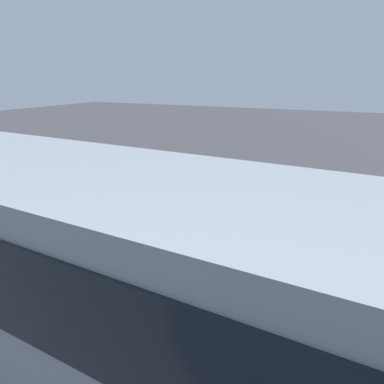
{
  "coord_description": "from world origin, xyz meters",
  "views": [
    {
      "loc": [
        -2.24,
        8.37,
        4.27
      ],
      "look_at": [
        1.93,
        -0.18,
        1.1
      ],
      "focal_mm": 32.77,
      "sensor_mm": 36.0,
      "label": 1
    }
  ],
  "objects_px": {
    "tour_bus": "(59,272)",
    "spectator_far_left": "(245,247)",
    "spectator_centre": "(156,228)",
    "traffic_cone": "(223,198)",
    "spectator_right": "(126,223)",
    "spectator_left": "(195,233)",
    "parked_motorcycle_silver": "(59,241)",
    "spectator_far_right": "(98,214)",
    "stunt_motorcycle": "(187,175)"
  },
  "relations": [
    {
      "from": "tour_bus",
      "to": "spectator_far_left",
      "type": "xyz_separation_m",
      "value": [
        -1.76,
        -3.08,
        -0.63
      ]
    },
    {
      "from": "spectator_centre",
      "to": "traffic_cone",
      "type": "bearing_deg",
      "value": -88.76
    },
    {
      "from": "spectator_right",
      "to": "spectator_left",
      "type": "bearing_deg",
      "value": -176.84
    },
    {
      "from": "parked_motorcycle_silver",
      "to": "traffic_cone",
      "type": "bearing_deg",
      "value": -113.51
    },
    {
      "from": "spectator_far_left",
      "to": "spectator_far_right",
      "type": "relative_size",
      "value": 0.97
    },
    {
      "from": "spectator_left",
      "to": "tour_bus",
      "type": "bearing_deg",
      "value": 78.43
    },
    {
      "from": "spectator_centre",
      "to": "spectator_right",
      "type": "relative_size",
      "value": 1.02
    },
    {
      "from": "parked_motorcycle_silver",
      "to": "spectator_centre",
      "type": "bearing_deg",
      "value": -163.8
    },
    {
      "from": "spectator_left",
      "to": "parked_motorcycle_silver",
      "type": "xyz_separation_m",
      "value": [
        3.29,
        0.74,
        -0.59
      ]
    },
    {
      "from": "spectator_left",
      "to": "parked_motorcycle_silver",
      "type": "bearing_deg",
      "value": 12.67
    },
    {
      "from": "spectator_centre",
      "to": "parked_motorcycle_silver",
      "type": "height_order",
      "value": "spectator_centre"
    },
    {
      "from": "spectator_left",
      "to": "spectator_centre",
      "type": "xyz_separation_m",
      "value": [
        0.96,
        0.06,
        -0.05
      ]
    },
    {
      "from": "spectator_centre",
      "to": "spectator_far_left",
      "type": "bearing_deg",
      "value": -179.39
    },
    {
      "from": "spectator_left",
      "to": "stunt_motorcycle",
      "type": "bearing_deg",
      "value": -61.6
    },
    {
      "from": "spectator_right",
      "to": "parked_motorcycle_silver",
      "type": "xyz_separation_m",
      "value": [
        1.53,
        0.64,
        -0.52
      ]
    },
    {
      "from": "spectator_centre",
      "to": "tour_bus",
      "type": "bearing_deg",
      "value": 95.93
    },
    {
      "from": "spectator_far_right",
      "to": "spectator_right",
      "type": "bearing_deg",
      "value": 173.78
    },
    {
      "from": "spectator_centre",
      "to": "parked_motorcycle_silver",
      "type": "xyz_separation_m",
      "value": [
        2.33,
        0.68,
        -0.53
      ]
    },
    {
      "from": "traffic_cone",
      "to": "spectator_centre",
      "type": "bearing_deg",
      "value": 91.24
    },
    {
      "from": "stunt_motorcycle",
      "to": "spectator_far_right",
      "type": "bearing_deg",
      "value": 93.14
    },
    {
      "from": "spectator_far_left",
      "to": "spectator_centre",
      "type": "distance_m",
      "value": 2.08
    },
    {
      "from": "tour_bus",
      "to": "spectator_right",
      "type": "bearing_deg",
      "value": -69.65
    },
    {
      "from": "spectator_right",
      "to": "spectator_far_right",
      "type": "distance_m",
      "value": 0.91
    },
    {
      "from": "spectator_far_left",
      "to": "traffic_cone",
      "type": "bearing_deg",
      "value": -63.9
    },
    {
      "from": "parked_motorcycle_silver",
      "to": "stunt_motorcycle",
      "type": "xyz_separation_m",
      "value": [
        -0.32,
        -6.23,
        0.13
      ]
    },
    {
      "from": "spectator_far_right",
      "to": "stunt_motorcycle",
      "type": "height_order",
      "value": "spectator_far_right"
    },
    {
      "from": "spectator_centre",
      "to": "spectator_far_right",
      "type": "height_order",
      "value": "spectator_far_right"
    },
    {
      "from": "spectator_far_left",
      "to": "stunt_motorcycle",
      "type": "relative_size",
      "value": 0.84
    },
    {
      "from": "tour_bus",
      "to": "spectator_left",
      "type": "relative_size",
      "value": 5.92
    },
    {
      "from": "spectator_centre",
      "to": "traffic_cone",
      "type": "relative_size",
      "value": 2.71
    },
    {
      "from": "spectator_centre",
      "to": "spectator_right",
      "type": "distance_m",
      "value": 0.8
    },
    {
      "from": "spectator_far_right",
      "to": "tour_bus",
      "type": "bearing_deg",
      "value": 123.01
    },
    {
      "from": "spectator_left",
      "to": "spectator_right",
      "type": "xyz_separation_m",
      "value": [
        1.76,
        0.1,
        -0.07
      ]
    },
    {
      "from": "tour_bus",
      "to": "spectator_left",
      "type": "bearing_deg",
      "value": -101.57
    },
    {
      "from": "spectator_far_right",
      "to": "traffic_cone",
      "type": "height_order",
      "value": "spectator_far_right"
    },
    {
      "from": "spectator_left",
      "to": "traffic_cone",
      "type": "xyz_separation_m",
      "value": [
        1.05,
        -4.39,
        -0.76
      ]
    },
    {
      "from": "tour_bus",
      "to": "spectator_left",
      "type": "distance_m",
      "value": 3.24
    },
    {
      "from": "tour_bus",
      "to": "spectator_far_right",
      "type": "height_order",
      "value": "tour_bus"
    },
    {
      "from": "spectator_far_left",
      "to": "spectator_left",
      "type": "xyz_separation_m",
      "value": [
        1.12,
        -0.04,
        0.06
      ]
    },
    {
      "from": "tour_bus",
      "to": "parked_motorcycle_silver",
      "type": "bearing_deg",
      "value": -41.98
    },
    {
      "from": "spectator_far_left",
      "to": "spectator_left",
      "type": "relative_size",
      "value": 0.96
    },
    {
      "from": "spectator_right",
      "to": "spectator_far_left",
      "type": "bearing_deg",
      "value": -178.85
    },
    {
      "from": "spectator_left",
      "to": "spectator_centre",
      "type": "height_order",
      "value": "spectator_left"
    },
    {
      "from": "tour_bus",
      "to": "spectator_right",
      "type": "xyz_separation_m",
      "value": [
        1.12,
        -3.02,
        -0.64
      ]
    },
    {
      "from": "spectator_far_left",
      "to": "spectator_far_right",
      "type": "height_order",
      "value": "spectator_far_right"
    },
    {
      "from": "tour_bus",
      "to": "traffic_cone",
      "type": "relative_size",
      "value": 16.82
    },
    {
      "from": "tour_bus",
      "to": "spectator_far_right",
      "type": "relative_size",
      "value": 6.04
    },
    {
      "from": "spectator_left",
      "to": "traffic_cone",
      "type": "distance_m",
      "value": 4.58
    },
    {
      "from": "spectator_right",
      "to": "traffic_cone",
      "type": "distance_m",
      "value": 4.6
    },
    {
      "from": "tour_bus",
      "to": "spectator_centre",
      "type": "distance_m",
      "value": 3.14
    }
  ]
}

